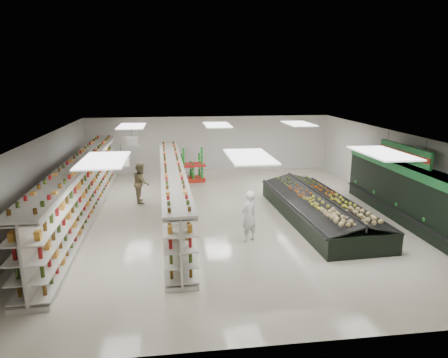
{
  "coord_description": "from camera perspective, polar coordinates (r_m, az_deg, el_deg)",
  "views": [
    {
      "loc": [
        -2.15,
        -14.88,
        5.29
      ],
      "look_at": [
        -0.1,
        0.76,
        1.32
      ],
      "focal_mm": 32.0,
      "sensor_mm": 36.0,
      "label": 1
    }
  ],
  "objects": [
    {
      "name": "wall_left",
      "position": [
        16.08,
        -24.78,
        -0.47
      ],
      "size": [
        0.02,
        16.0,
        3.2
      ],
      "primitive_type": "cube",
      "color": "silver",
      "rests_on": "floor"
    },
    {
      "name": "floor",
      "position": [
        15.94,
        0.73,
        -5.26
      ],
      "size": [
        16.0,
        16.0,
        0.0
      ],
      "primitive_type": "plane",
      "color": "beige",
      "rests_on": "ground"
    },
    {
      "name": "gondola_left",
      "position": [
        16.25,
        -19.66,
        -1.85
      ],
      "size": [
        1.11,
        13.16,
        2.28
      ],
      "rotation": [
        0.0,
        0.0,
        0.01
      ],
      "color": "silver",
      "rests_on": "floor"
    },
    {
      "name": "produce_wall_case",
      "position": [
        16.46,
        24.69,
        -1.44
      ],
      "size": [
        0.93,
        8.0,
        2.2
      ],
      "color": "black",
      "rests_on": "floor"
    },
    {
      "name": "gondola_center",
      "position": [
        15.71,
        -7.3,
        -2.1
      ],
      "size": [
        1.22,
        11.74,
        2.03
      ],
      "rotation": [
        0.0,
        0.0,
        0.03
      ],
      "color": "silver",
      "rests_on": "floor"
    },
    {
      "name": "hortifruti_banner",
      "position": [
        16.02,
        24.34,
        3.38
      ],
      "size": [
        0.12,
        3.2,
        0.95
      ],
      "color": "#1E7133",
      "rests_on": "ceiling"
    },
    {
      "name": "produce_island",
      "position": [
        15.8,
        13.36,
        -3.98
      ],
      "size": [
        2.91,
        7.22,
        1.06
      ],
      "rotation": [
        0.0,
        0.0,
        0.05
      ],
      "color": "black",
      "rests_on": "floor"
    },
    {
      "name": "wall_right",
      "position": [
        17.85,
        23.59,
        1.0
      ],
      "size": [
        0.02,
        16.0,
        3.2
      ],
      "primitive_type": "cube",
      "color": "silver",
      "rests_on": "floor"
    },
    {
      "name": "shopper_background",
      "position": [
        17.81,
        -11.77,
        -0.5
      ],
      "size": [
        0.65,
        0.93,
        1.77
      ],
      "primitive_type": "imported",
      "rotation": [
        0.0,
        0.0,
        1.71
      ],
      "color": "#99805E",
      "rests_on": "floor"
    },
    {
      "name": "aisle_sign_near",
      "position": [
        13.23,
        -14.49,
        2.61
      ],
      "size": [
        0.52,
        0.06,
        0.75
      ],
      "color": "white",
      "rests_on": "ceiling"
    },
    {
      "name": "wall_front",
      "position": [
        8.1,
        9.06,
        -13.17
      ],
      "size": [
        14.0,
        0.02,
        3.2
      ],
      "primitive_type": "cube",
      "color": "silver",
      "rests_on": "floor"
    },
    {
      "name": "ceiling",
      "position": [
        15.18,
        0.77,
        6.21
      ],
      "size": [
        14.0,
        16.0,
        0.02
      ],
      "primitive_type": "cube",
      "color": "white",
      "rests_on": "wall_back"
    },
    {
      "name": "soda_endcap",
      "position": [
        21.08,
        -4.62,
        1.84
      ],
      "size": [
        1.44,
        1.08,
        1.69
      ],
      "rotation": [
        0.0,
        0.0,
        0.15
      ],
      "color": "#A72013",
      "rests_on": "floor"
    },
    {
      "name": "aisle_sign_far",
      "position": [
        17.15,
        -12.95,
        5.26
      ],
      "size": [
        0.52,
        0.06,
        0.75
      ],
      "color": "white",
      "rests_on": "ceiling"
    },
    {
      "name": "wall_back",
      "position": [
        23.27,
        -2.07,
        4.99
      ],
      "size": [
        14.0,
        0.02,
        3.2
      ],
      "primitive_type": "cube",
      "color": "silver",
      "rests_on": "floor"
    },
    {
      "name": "shopper_main",
      "position": [
        13.29,
        3.57,
        -5.3
      ],
      "size": [
        0.76,
        0.7,
        1.75
      ],
      "primitive_type": "imported",
      "rotation": [
        0.0,
        0.0,
        3.73
      ],
      "color": "white",
      "rests_on": "floor"
    }
  ]
}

